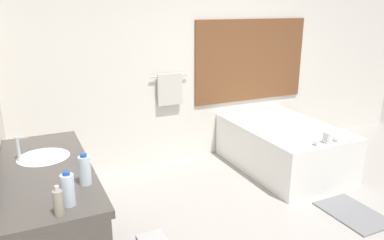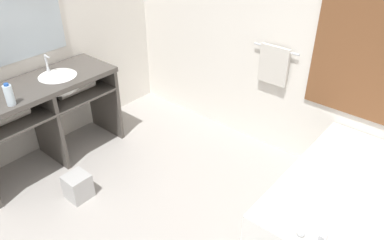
# 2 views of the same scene
# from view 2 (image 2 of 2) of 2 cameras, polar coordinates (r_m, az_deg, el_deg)

# --- Properties ---
(wall_back_with_blinds) EXTENTS (7.40, 0.13, 2.70)m
(wall_back_with_blinds) POSITION_cam_2_polar(r_m,az_deg,el_deg) (3.70, 18.14, 12.17)
(wall_back_with_blinds) COLOR white
(wall_back_with_blinds) RESTS_ON ground_plane
(vanity_counter) EXTENTS (0.59, 1.50, 0.91)m
(vanity_counter) POSITION_cam_2_polar(r_m,az_deg,el_deg) (4.00, -21.47, 2.28)
(vanity_counter) COLOR #4C4742
(vanity_counter) RESTS_ON ground_plane
(sink_faucet) EXTENTS (0.09, 0.04, 0.18)m
(sink_faucet) POSITION_cam_2_polar(r_m,az_deg,el_deg) (4.08, -21.23, 8.02)
(sink_faucet) COLOR silver
(sink_faucet) RESTS_ON vanity_counter
(bathtub) EXTENTS (1.05, 1.59, 0.68)m
(bathtub) POSITION_cam_2_polar(r_m,az_deg,el_deg) (3.31, 23.13, -12.91)
(bathtub) COLOR white
(bathtub) RESTS_ON ground_plane
(water_bottle_2) EXTENTS (0.07, 0.07, 0.20)m
(water_bottle_2) POSITION_cam_2_polar(r_m,az_deg,el_deg) (3.55, -26.10, 3.44)
(water_bottle_2) COLOR silver
(water_bottle_2) RESTS_ON vanity_counter
(waste_bin) EXTENTS (0.21, 0.21, 0.25)m
(waste_bin) POSITION_cam_2_polar(r_m,az_deg,el_deg) (3.71, -17.01, -9.64)
(waste_bin) COLOR #B2B2B2
(waste_bin) RESTS_ON ground_plane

